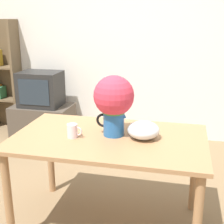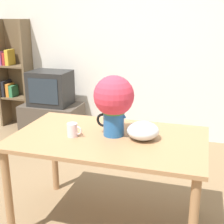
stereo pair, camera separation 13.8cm
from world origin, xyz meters
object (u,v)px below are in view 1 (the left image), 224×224
object	(u,v)px
white_bowl	(143,130)
tv_set	(41,89)
flower_vase	(114,101)
coffee_mug	(73,131)

from	to	relation	value
white_bowl	tv_set	distance (m)	2.28
flower_vase	coffee_mug	size ratio (longest dim) A/B	4.00
coffee_mug	tv_set	world-z (taller)	tv_set
white_bowl	flower_vase	bearing A→B (deg)	175.85
coffee_mug	white_bowl	bearing A→B (deg)	11.43
coffee_mug	white_bowl	size ratio (longest dim) A/B	0.49
tv_set	flower_vase	bearing A→B (deg)	-49.67
coffee_mug	tv_set	distance (m)	2.05
coffee_mug	flower_vase	bearing A→B (deg)	22.87
flower_vase	white_bowl	distance (m)	0.30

